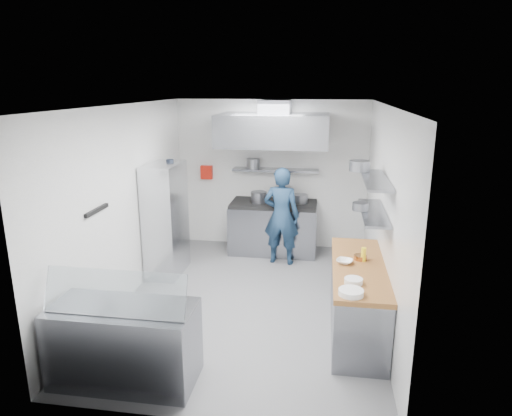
% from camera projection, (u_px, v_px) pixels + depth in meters
% --- Properties ---
extents(floor, '(5.00, 5.00, 0.00)m').
position_uv_depth(floor, '(250.00, 301.00, 6.67)').
color(floor, '#5A5A5C').
rests_on(floor, ground).
extents(ceiling, '(5.00, 5.00, 0.00)m').
position_uv_depth(ceiling, '(249.00, 105.00, 5.94)').
color(ceiling, silver).
rests_on(ceiling, wall_back).
extents(wall_back, '(3.60, 2.80, 0.02)m').
position_uv_depth(wall_back, '(271.00, 175.00, 8.69)').
color(wall_back, white).
rests_on(wall_back, floor).
extents(wall_front, '(3.60, 2.80, 0.02)m').
position_uv_depth(wall_front, '(201.00, 285.00, 3.92)').
color(wall_front, white).
rests_on(wall_front, floor).
extents(wall_left, '(2.80, 5.00, 0.02)m').
position_uv_depth(wall_left, '(126.00, 204.00, 6.57)').
color(wall_left, white).
rests_on(wall_left, floor).
extents(wall_right, '(2.80, 5.00, 0.02)m').
position_uv_depth(wall_right, '(383.00, 214.00, 6.04)').
color(wall_right, white).
rests_on(wall_right, floor).
extents(gas_range, '(1.60, 0.80, 0.90)m').
position_uv_depth(gas_range, '(273.00, 229.00, 8.54)').
color(gas_range, gray).
rests_on(gas_range, floor).
extents(cooktop, '(1.57, 0.78, 0.06)m').
position_uv_depth(cooktop, '(274.00, 204.00, 8.41)').
color(cooktop, black).
rests_on(cooktop, gas_range).
extents(stock_pot_left, '(0.30, 0.30, 0.20)m').
position_uv_depth(stock_pot_left, '(259.00, 197.00, 8.38)').
color(stock_pot_left, slate).
rests_on(stock_pot_left, cooktop).
extents(stock_pot_mid, '(0.33, 0.33, 0.24)m').
position_uv_depth(stock_pot_mid, '(283.00, 193.00, 8.62)').
color(stock_pot_mid, slate).
rests_on(stock_pot_mid, cooktop).
extents(stock_pot_right, '(0.28, 0.28, 0.16)m').
position_uv_depth(stock_pot_right, '(300.00, 199.00, 8.34)').
color(stock_pot_right, slate).
rests_on(stock_pot_right, cooktop).
extents(over_range_shelf, '(1.60, 0.30, 0.04)m').
position_uv_depth(over_range_shelf, '(276.00, 170.00, 8.49)').
color(over_range_shelf, gray).
rests_on(over_range_shelf, wall_back).
extents(shelf_pot_a, '(0.24, 0.24, 0.18)m').
position_uv_depth(shelf_pot_a, '(253.00, 164.00, 8.52)').
color(shelf_pot_a, slate).
rests_on(shelf_pot_a, over_range_shelf).
extents(extractor_hood, '(1.90, 1.15, 0.55)m').
position_uv_depth(extractor_hood, '(273.00, 130.00, 7.89)').
color(extractor_hood, gray).
rests_on(extractor_hood, wall_back).
extents(hood_duct, '(0.55, 0.55, 0.24)m').
position_uv_depth(hood_duct, '(275.00, 107.00, 8.00)').
color(hood_duct, slate).
rests_on(hood_duct, extractor_hood).
extents(red_firebox, '(0.22, 0.10, 0.26)m').
position_uv_depth(red_firebox, '(207.00, 172.00, 8.81)').
color(red_firebox, red).
rests_on(red_firebox, wall_back).
extents(chef, '(0.67, 0.48, 1.72)m').
position_uv_depth(chef, '(281.00, 216.00, 7.89)').
color(chef, '#19314C').
rests_on(chef, floor).
extents(wire_rack, '(0.50, 0.90, 1.85)m').
position_uv_depth(wire_rack, '(166.00, 220.00, 7.45)').
color(wire_rack, silver).
rests_on(wire_rack, floor).
extents(rack_bin_a, '(0.15, 0.18, 0.17)m').
position_uv_depth(rack_bin_a, '(172.00, 222.00, 7.76)').
color(rack_bin_a, white).
rests_on(rack_bin_a, wire_rack).
extents(rack_bin_b, '(0.14, 0.18, 0.16)m').
position_uv_depth(rack_bin_b, '(176.00, 189.00, 7.91)').
color(rack_bin_b, yellow).
rests_on(rack_bin_b, wire_rack).
extents(rack_jar, '(0.12, 0.12, 0.18)m').
position_uv_depth(rack_jar, '(170.00, 165.00, 7.40)').
color(rack_jar, black).
rests_on(rack_jar, wire_rack).
extents(knife_strip, '(0.04, 0.55, 0.05)m').
position_uv_depth(knife_strip, '(97.00, 210.00, 5.67)').
color(knife_strip, black).
rests_on(knife_strip, wall_left).
extents(prep_counter_base, '(0.62, 2.00, 0.84)m').
position_uv_depth(prep_counter_base, '(357.00, 300.00, 5.77)').
color(prep_counter_base, gray).
rests_on(prep_counter_base, floor).
extents(prep_counter_top, '(0.65, 2.04, 0.06)m').
position_uv_depth(prep_counter_top, '(359.00, 267.00, 5.65)').
color(prep_counter_top, brown).
rests_on(prep_counter_top, prep_counter_base).
extents(plate_stack_a, '(0.27, 0.27, 0.06)m').
position_uv_depth(plate_stack_a, '(351.00, 292.00, 4.84)').
color(plate_stack_a, white).
rests_on(plate_stack_a, prep_counter_top).
extents(plate_stack_b, '(0.21, 0.21, 0.06)m').
position_uv_depth(plate_stack_b, '(353.00, 281.00, 5.12)').
color(plate_stack_b, white).
rests_on(plate_stack_b, prep_counter_top).
extents(copper_pan, '(0.16, 0.16, 0.06)m').
position_uv_depth(copper_pan, '(360.00, 257.00, 5.81)').
color(copper_pan, '#C77938').
rests_on(copper_pan, prep_counter_top).
extents(squeeze_bottle, '(0.06, 0.06, 0.18)m').
position_uv_depth(squeeze_bottle, '(364.00, 254.00, 5.75)').
color(squeeze_bottle, yellow).
rests_on(squeeze_bottle, prep_counter_top).
extents(mixing_bowl, '(0.24, 0.24, 0.05)m').
position_uv_depth(mixing_bowl, '(344.00, 261.00, 5.70)').
color(mixing_bowl, white).
rests_on(mixing_bowl, prep_counter_top).
extents(wall_shelf_lower, '(0.30, 1.30, 0.04)m').
position_uv_depth(wall_shelf_lower, '(373.00, 213.00, 5.75)').
color(wall_shelf_lower, gray).
rests_on(wall_shelf_lower, wall_right).
extents(wall_shelf_upper, '(0.30, 1.30, 0.04)m').
position_uv_depth(wall_shelf_upper, '(376.00, 180.00, 5.64)').
color(wall_shelf_upper, gray).
rests_on(wall_shelf_upper, wall_right).
extents(shelf_pot_c, '(0.20, 0.20, 0.10)m').
position_uv_depth(shelf_pot_c, '(360.00, 206.00, 5.77)').
color(shelf_pot_c, slate).
rests_on(shelf_pot_c, wall_shelf_lower).
extents(shelf_pot_d, '(0.28, 0.28, 0.14)m').
position_uv_depth(shelf_pot_d, '(360.00, 166.00, 6.10)').
color(shelf_pot_d, slate).
rests_on(shelf_pot_d, wall_shelf_upper).
extents(display_case, '(1.50, 0.70, 0.85)m').
position_uv_depth(display_case, '(125.00, 344.00, 4.80)').
color(display_case, gray).
rests_on(display_case, floor).
extents(display_glass, '(1.47, 0.19, 0.42)m').
position_uv_depth(display_glass, '(115.00, 293.00, 4.51)').
color(display_glass, silver).
rests_on(display_glass, display_case).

